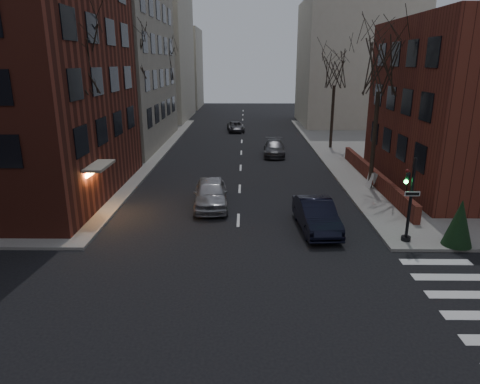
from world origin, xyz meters
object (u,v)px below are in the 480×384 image
object	(u,v)px
parked_sedan	(316,215)
evergreen_shrub	(459,223)
streetlamp_near	(130,118)
tree_left_b	(131,53)
sandwich_board	(373,180)
tree_right_b	(335,69)
car_lane_silver	(211,193)
tree_left_c	(164,64)
tree_right_a	(381,66)
traffic_signal	(409,205)
car_lane_gray	(274,148)
car_lane_far	(236,127)
streetlamp_far	(173,97)
tree_left_a	(74,58)

from	to	relation	value
parked_sedan	evergreen_shrub	size ratio (longest dim) A/B	2.16
streetlamp_near	evergreen_shrub	bearing A→B (deg)	-36.35
tree_left_b	sandwich_board	size ratio (longest dim) A/B	10.47
tree_right_b	car_lane_silver	distance (m)	21.67
tree_left_c	tree_right_a	world-z (taller)	same
traffic_signal	car_lane_gray	size ratio (longest dim) A/B	0.84
tree_left_b	car_lane_silver	world-z (taller)	tree_left_b
tree_right_b	car_lane_far	distance (m)	16.12
tree_left_b	sandwich_board	bearing A→B (deg)	-24.61
traffic_signal	streetlamp_far	size ratio (longest dim) A/B	0.64
tree_right_b	car_lane_far	xyz separation A→B (m)	(-9.60, 10.88, -7.01)
traffic_signal	evergreen_shrub	bearing A→B (deg)	-12.62
tree_left_a	tree_left_b	bearing A→B (deg)	90.00
tree_left_a	sandwich_board	bearing A→B (deg)	12.37
streetlamp_far	tree_left_c	bearing A→B (deg)	-106.70
evergreen_shrub	car_lane_far	bearing A→B (deg)	107.66
tree_left_b	car_lane_gray	bearing A→B (deg)	13.44
sandwich_board	evergreen_shrub	xyz separation A→B (m)	(1.23, -9.39, 0.59)
traffic_signal	tree_left_b	world-z (taller)	tree_left_b
tree_left_b	car_lane_silver	xyz separation A→B (m)	(7.13, -11.73, -8.08)
evergreen_shrub	tree_left_c	bearing A→B (deg)	121.03
traffic_signal	car_lane_gray	bearing A→B (deg)	103.89
tree_left_c	car_lane_gray	distance (m)	17.85
car_lane_silver	evergreen_shrub	size ratio (longest dim) A/B	2.22
traffic_signal	tree_left_b	xyz separation A→B (m)	(-16.74, 17.01, 7.00)
streetlamp_far	sandwich_board	world-z (taller)	streetlamp_far
tree_left_b	streetlamp_far	size ratio (longest dim) A/B	1.72
tree_left_b	car_lane_gray	distance (m)	14.69
streetlamp_far	evergreen_shrub	bearing A→B (deg)	-61.29
tree_left_a	tree_right_a	distance (m)	18.05
tree_left_a	tree_right_b	world-z (taller)	tree_left_a
car_lane_far	tree_left_b	bearing A→B (deg)	-121.55
tree_left_b	parked_sedan	world-z (taller)	tree_left_b
evergreen_shrub	tree_right_b	bearing A→B (deg)	93.28
parked_sedan	sandwich_board	xyz separation A→B (m)	(4.92, 7.21, -0.12)
car_lane_far	sandwich_board	bearing A→B (deg)	-74.95
traffic_signal	car_lane_silver	world-z (taller)	traffic_signal
tree_right_a	sandwich_board	xyz separation A→B (m)	(0.12, -0.11, -7.36)
streetlamp_far	sandwich_board	size ratio (longest dim) A/B	6.09
car_lane_silver	evergreen_shrub	bearing A→B (deg)	-30.20
streetlamp_far	parked_sedan	bearing A→B (deg)	-68.72
car_lane_far	evergreen_shrub	bearing A→B (deg)	-78.53
tree_left_a	sandwich_board	xyz separation A→B (m)	(17.72, 3.89, -7.80)
tree_left_a	evergreen_shrub	xyz separation A→B (m)	(18.95, -5.50, -7.22)
traffic_signal	car_lane_gray	xyz separation A→B (m)	(-4.91, 19.83, -1.22)
tree_right_b	streetlamp_near	world-z (taller)	tree_right_b
car_lane_silver	car_lane_gray	xyz separation A→B (m)	(4.70, 14.56, -0.15)
sandwich_board	car_lane_far	bearing A→B (deg)	95.21
streetlamp_near	sandwich_board	distance (m)	17.97
streetlamp_far	car_lane_gray	xyz separation A→B (m)	(11.23, -13.17, -3.55)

